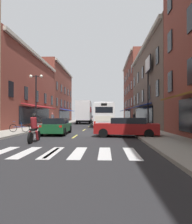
# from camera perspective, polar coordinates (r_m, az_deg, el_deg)

# --- Properties ---
(ground_plane) EXTENTS (34.80, 80.00, 0.10)m
(ground_plane) POSITION_cam_1_polar(r_m,az_deg,el_deg) (18.77, -4.25, -5.79)
(ground_plane) COLOR #28282B
(lane_centre_dashes) EXTENTS (0.14, 73.90, 0.01)m
(lane_centre_dashes) POSITION_cam_1_polar(r_m,az_deg,el_deg) (18.52, -4.34, -5.69)
(lane_centre_dashes) COLOR #DBCC4C
(lane_centre_dashes) RESTS_ON ground
(crosswalk_near) EXTENTS (7.10, 2.80, 0.01)m
(crosswalk_near) POSITION_cam_1_polar(r_m,az_deg,el_deg) (8.99, -12.00, -10.84)
(crosswalk_near) COLOR silver
(crosswalk_near) RESTS_ON ground
(sidewalk_left) EXTENTS (3.00, 80.00, 0.14)m
(sidewalk_left) POSITION_cam_1_polar(r_m,az_deg,el_deg) (20.33, -21.07, -5.02)
(sidewalk_left) COLOR #A39E93
(sidewalk_left) RESTS_ON ground
(sidewalk_right) EXTENTS (3.00, 80.00, 0.14)m
(sidewalk_right) POSITION_cam_1_polar(r_m,az_deg,el_deg) (18.99, 13.80, -5.35)
(sidewalk_right) COLOR #A39E93
(sidewalk_right) RESTS_ON ground
(billboard_sign) EXTENTS (0.40, 2.52, 8.01)m
(billboard_sign) POSITION_cam_1_polar(r_m,az_deg,el_deg) (24.44, 14.15, 10.03)
(billboard_sign) COLOR black
(billboard_sign) RESTS_ON sidewalk_right
(transit_bus) EXTENTS (2.89, 11.97, 3.18)m
(transit_bus) POSITION_cam_1_polar(r_m,az_deg,el_deg) (30.23, 1.99, -0.65)
(transit_bus) COLOR white
(transit_bus) RESTS_ON ground
(box_truck) EXTENTS (2.56, 7.31, 4.00)m
(box_truck) POSITION_cam_1_polar(r_m,az_deg,el_deg) (37.29, -3.25, -0.08)
(box_truck) COLOR black
(box_truck) RESTS_ON ground
(sedan_near) EXTENTS (2.03, 4.46, 1.32)m
(sedan_near) POSITION_cam_1_polar(r_m,az_deg,el_deg) (17.08, -10.80, -3.81)
(sedan_near) COLOR #144723
(sedan_near) RESTS_ON ground
(sedan_mid) EXTENTS (1.99, 4.64, 1.46)m
(sedan_mid) POSITION_cam_1_polar(r_m,az_deg,el_deg) (48.01, -1.87, -1.84)
(sedan_mid) COLOR silver
(sedan_mid) RESTS_ON ground
(sedan_far) EXTENTS (4.74, 2.69, 1.37)m
(sedan_far) POSITION_cam_1_polar(r_m,az_deg,el_deg) (15.01, 8.64, -4.10)
(sedan_far) COLOR maroon
(sedan_far) RESTS_ON ground
(motorcycle_rider) EXTENTS (0.62, 2.07, 1.66)m
(motorcycle_rider) POSITION_cam_1_polar(r_m,az_deg,el_deg) (12.51, -16.65, -4.75)
(motorcycle_rider) COLOR black
(motorcycle_rider) RESTS_ON ground
(bicycle_near) EXTENTS (1.71, 0.48, 0.91)m
(bicycle_near) POSITION_cam_1_polar(r_m,az_deg,el_deg) (18.62, -20.36, -4.08)
(bicycle_near) COLOR black
(bicycle_near) RESTS_ON sidewalk_left
(pedestrian_near) EXTENTS (0.37, 0.52, 1.75)m
(pedestrian_near) POSITION_cam_1_polar(r_m,az_deg,el_deg) (29.44, -11.95, -1.80)
(pedestrian_near) COLOR navy
(pedestrian_near) RESTS_ON sidewalk_left
(pedestrian_mid) EXTENTS (0.36, 0.36, 1.77)m
(pedestrian_mid) POSITION_cam_1_polar(r_m,az_deg,el_deg) (30.28, 10.44, -1.80)
(pedestrian_mid) COLOR #33663F
(pedestrian_mid) RESTS_ON sidewalk_right
(street_lamp_twin) EXTENTS (1.42, 0.32, 5.63)m
(street_lamp_twin) POSITION_cam_1_polar(r_m,az_deg,el_deg) (22.37, -16.22, 3.49)
(street_lamp_twin) COLOR black
(street_lamp_twin) RESTS_ON sidewalk_left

